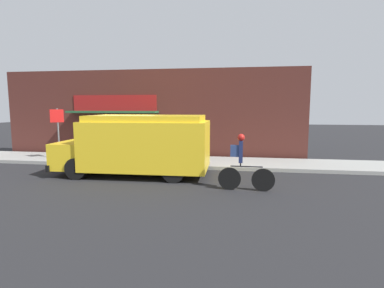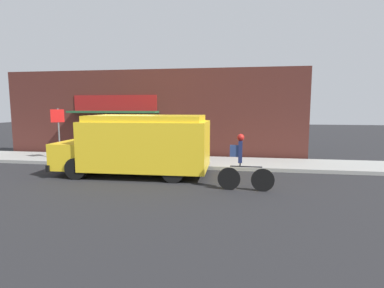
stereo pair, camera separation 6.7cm
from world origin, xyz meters
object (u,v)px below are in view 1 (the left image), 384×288
object	(u,v)px
stop_sign_post	(58,125)
trash_bin	(87,148)
cyclist	(243,164)
school_bus	(139,144)

from	to	relation	value
stop_sign_post	trash_bin	distance (m)	1.83
cyclist	stop_sign_post	xyz separation A→B (m)	(-8.50, 3.54, 0.90)
stop_sign_post	trash_bin	xyz separation A→B (m)	(0.82, 1.13, -1.19)
school_bus	trash_bin	bearing A→B (deg)	139.90
cyclist	trash_bin	distance (m)	9.00
school_bus	stop_sign_post	world-z (taller)	stop_sign_post
school_bus	cyclist	xyz separation A→B (m)	(3.89, -1.63, -0.34)
school_bus	stop_sign_post	bearing A→B (deg)	156.04
stop_sign_post	trash_bin	world-z (taller)	stop_sign_post
stop_sign_post	trash_bin	bearing A→B (deg)	54.07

